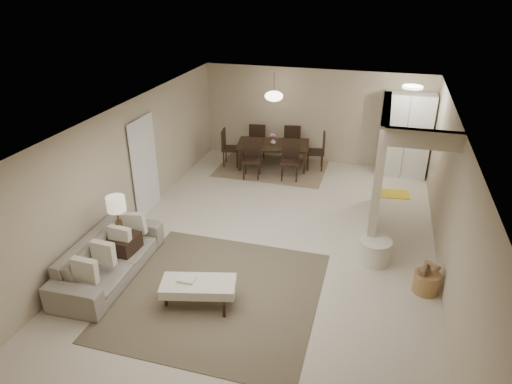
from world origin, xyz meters
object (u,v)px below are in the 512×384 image
(sofa, at_px, (109,258))
(round_pouf, at_px, (375,251))
(ottoman_bench, at_px, (198,287))
(dining_table, at_px, (273,156))
(pantry_cabinet, at_px, (405,135))
(wicker_basket, at_px, (426,282))
(side_table, at_px, (123,250))

(sofa, distance_m, round_pouf, 4.65)
(ottoman_bench, bearing_deg, round_pouf, 22.87)
(dining_table, bearing_deg, sofa, -115.06)
(pantry_cabinet, xyz_separation_m, round_pouf, (-0.45, -4.25, -0.83))
(round_pouf, relative_size, wicker_basket, 1.38)
(sofa, bearing_deg, wicker_basket, -80.74)
(pantry_cabinet, bearing_deg, side_table, -130.63)
(side_table, distance_m, dining_table, 5.29)
(sofa, height_order, side_table, sofa)
(sofa, height_order, round_pouf, sofa)
(ottoman_bench, height_order, wicker_basket, ottoman_bench)
(sofa, height_order, ottoman_bench, sofa)
(ottoman_bench, distance_m, dining_table, 5.74)
(sofa, relative_size, ottoman_bench, 1.90)
(side_table, bearing_deg, pantry_cabinet, 49.37)
(sofa, xyz_separation_m, wicker_basket, (5.20, 1.00, -0.17))
(wicker_basket, relative_size, dining_table, 0.22)
(pantry_cabinet, distance_m, sofa, 7.63)
(pantry_cabinet, relative_size, ottoman_bench, 1.69)
(round_pouf, height_order, wicker_basket, round_pouf)
(pantry_cabinet, bearing_deg, wicker_basket, -85.32)
(pantry_cabinet, height_order, side_table, pantry_cabinet)
(sofa, distance_m, ottoman_bench, 1.79)
(dining_table, bearing_deg, pantry_cabinet, -1.63)
(pantry_cabinet, relative_size, wicker_basket, 5.08)
(wicker_basket, height_order, dining_table, dining_table)
(pantry_cabinet, height_order, round_pouf, pantry_cabinet)
(sofa, xyz_separation_m, side_table, (0.05, 0.35, -0.06))
(ottoman_bench, xyz_separation_m, round_pouf, (2.58, 1.94, -0.11))
(side_table, bearing_deg, wicker_basket, 7.20)
(side_table, relative_size, wicker_basket, 1.40)
(sofa, relative_size, wicker_basket, 5.72)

